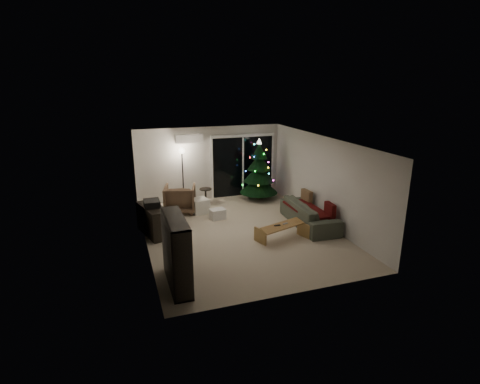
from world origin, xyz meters
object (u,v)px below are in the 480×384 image
object	(u,v)px
media_cabinet	(153,220)
armchair	(180,199)
sofa	(309,214)
christmas_tree	(259,169)
bookshelf	(167,253)
coffee_table	(282,232)

from	to	relation	value
media_cabinet	armchair	xyz separation A→B (m)	(1.00, 1.53, 0.04)
media_cabinet	sofa	xyz separation A→B (m)	(4.30, -0.73, -0.06)
armchair	christmas_tree	size ratio (longest dim) A/B	0.45
media_cabinet	sofa	world-z (taller)	media_cabinet
bookshelf	armchair	bearing A→B (deg)	84.90
armchair	coffee_table	size ratio (longest dim) A/B	0.74
bookshelf	coffee_table	bearing A→B (deg)	30.83
armchair	sofa	bearing A→B (deg)	160.61
christmas_tree	bookshelf	bearing A→B (deg)	-128.70
bookshelf	christmas_tree	size ratio (longest dim) A/B	0.68
armchair	sofa	xyz separation A→B (m)	(3.30, -2.27, -0.10)
christmas_tree	sofa	bearing A→B (deg)	-79.93
coffee_table	christmas_tree	distance (m)	3.62
media_cabinet	coffee_table	world-z (taller)	media_cabinet
sofa	christmas_tree	xyz separation A→B (m)	(-0.48, 2.72, 0.73)
media_cabinet	coffee_table	xyz separation A→B (m)	(3.12, -1.46, -0.19)
media_cabinet	armchair	world-z (taller)	armchair
armchair	christmas_tree	xyz separation A→B (m)	(2.82, 0.45, 0.63)
bookshelf	christmas_tree	bearing A→B (deg)	59.23
coffee_table	bookshelf	bearing A→B (deg)	-175.26
sofa	christmas_tree	world-z (taller)	christmas_tree
media_cabinet	armchair	size ratio (longest dim) A/B	1.33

